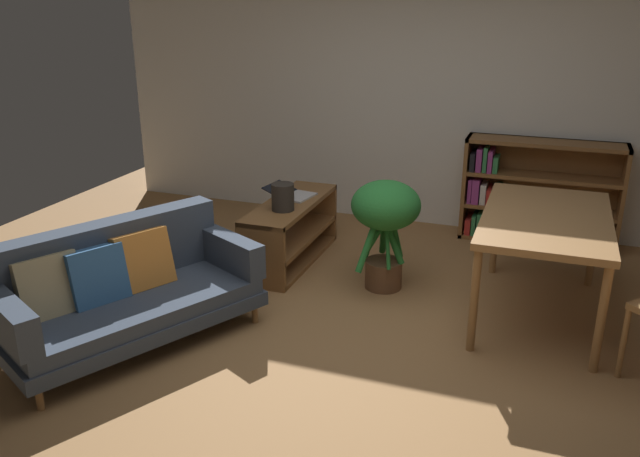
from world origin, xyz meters
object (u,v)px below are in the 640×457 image
(open_laptop, at_px, (292,194))
(desk_speaker, at_px, (283,197))
(media_console, at_px, (291,233))
(bookshelf, at_px, (529,192))
(dining_table, at_px, (546,225))
(potted_floor_plant, at_px, (385,217))
(fabric_couch, at_px, (122,288))

(open_laptop, relative_size, desk_speaker, 1.98)
(media_console, distance_m, bookshelf, 2.31)
(open_laptop, height_order, desk_speaker, desk_speaker)
(dining_table, bearing_deg, media_console, 170.94)
(potted_floor_plant, height_order, bookshelf, bookshelf)
(potted_floor_plant, xyz_separation_m, bookshelf, (1.01, 1.53, -0.13))
(desk_speaker, distance_m, dining_table, 2.07)
(fabric_couch, height_order, potted_floor_plant, potted_floor_plant)
(open_laptop, xyz_separation_m, dining_table, (2.14, -0.49, 0.13))
(media_console, height_order, dining_table, dining_table)
(open_laptop, relative_size, dining_table, 0.30)
(fabric_couch, height_order, open_laptop, fabric_couch)
(fabric_couch, xyz_separation_m, bookshelf, (2.45, 2.94, 0.09))
(media_console, relative_size, desk_speaker, 5.72)
(media_console, xyz_separation_m, desk_speaker, (0.03, -0.23, 0.40))
(dining_table, bearing_deg, fabric_couch, -153.18)
(fabric_couch, height_order, desk_speaker, fabric_couch)
(open_laptop, distance_m, bookshelf, 2.26)
(desk_speaker, distance_m, potted_floor_plant, 0.88)
(bookshelf, bearing_deg, desk_speaker, -141.41)
(bookshelf, bearing_deg, fabric_couch, -129.88)
(media_console, xyz_separation_m, open_laptop, (-0.05, 0.16, 0.31))
(fabric_couch, distance_m, dining_table, 2.97)
(fabric_couch, xyz_separation_m, media_console, (0.54, 1.66, -0.12))
(bookshelf, bearing_deg, dining_table, -83.67)
(media_console, xyz_separation_m, dining_table, (2.09, -0.33, 0.44))
(fabric_couch, bearing_deg, potted_floor_plant, 44.16)
(media_console, height_order, open_laptop, open_laptop)
(fabric_couch, relative_size, dining_table, 1.27)
(fabric_couch, distance_m, potted_floor_plant, 2.03)
(media_console, bearing_deg, open_laptop, 108.51)
(desk_speaker, xyz_separation_m, dining_table, (2.06, -0.10, 0.04))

